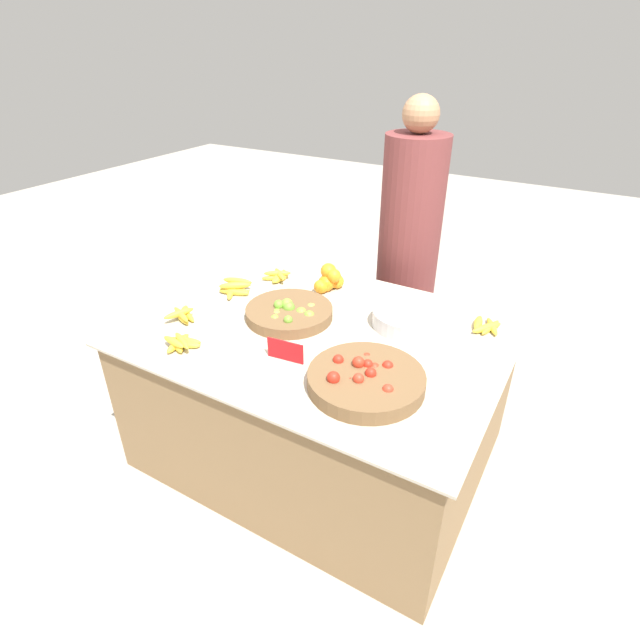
% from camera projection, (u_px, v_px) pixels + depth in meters
% --- Properties ---
extents(ground_plane, '(12.00, 12.00, 0.00)m').
position_uv_depth(ground_plane, '(320.00, 448.00, 2.56)').
color(ground_plane, '#ADA599').
extents(market_table, '(1.60, 1.20, 0.71)m').
position_uv_depth(market_table, '(320.00, 393.00, 2.38)').
color(market_table, olive).
rests_on(market_table, ground_plane).
extents(lime_bowl, '(0.40, 0.40, 0.09)m').
position_uv_depth(lime_bowl, '(289.00, 312.00, 2.29)').
color(lime_bowl, brown).
rests_on(lime_bowl, market_table).
extents(tomato_basket, '(0.44, 0.44, 0.10)m').
position_uv_depth(tomato_basket, '(366.00, 380.00, 1.83)').
color(tomato_basket, brown).
rests_on(tomato_basket, market_table).
extents(orange_pile, '(0.12, 0.16, 0.14)m').
position_uv_depth(orange_pile, '(328.00, 281.00, 2.52)').
color(orange_pile, orange).
rests_on(orange_pile, market_table).
extents(metal_bowl, '(0.31, 0.31, 0.07)m').
position_uv_depth(metal_bowl, '(407.00, 318.00, 2.22)').
color(metal_bowl, silver).
rests_on(metal_bowl, market_table).
extents(price_sign, '(0.16, 0.02, 0.09)m').
position_uv_depth(price_sign, '(285.00, 350.00, 1.98)').
color(price_sign, red).
rests_on(price_sign, market_table).
extents(banana_bunch_front_left, '(0.16, 0.18, 0.05)m').
position_uv_depth(banana_bunch_front_left, '(182.00, 315.00, 2.28)').
color(banana_bunch_front_left, gold).
rests_on(banana_bunch_front_left, market_table).
extents(banana_bunch_middle_right, '(0.19, 0.18, 0.06)m').
position_uv_depth(banana_bunch_middle_right, '(235.00, 288.00, 2.51)').
color(banana_bunch_middle_right, gold).
rests_on(banana_bunch_middle_right, market_table).
extents(banana_bunch_front_center, '(0.16, 0.17, 0.05)m').
position_uv_depth(banana_bunch_front_center, '(280.00, 276.00, 2.64)').
color(banana_bunch_front_center, gold).
rests_on(banana_bunch_front_center, market_table).
extents(banana_bunch_back_center, '(0.16, 0.15, 0.05)m').
position_uv_depth(banana_bunch_back_center, '(181.00, 343.00, 2.07)').
color(banana_bunch_back_center, gold).
rests_on(banana_bunch_back_center, market_table).
extents(banana_bunch_middle_left, '(0.13, 0.18, 0.04)m').
position_uv_depth(banana_bunch_middle_left, '(486.00, 326.00, 2.20)').
color(banana_bunch_middle_left, gold).
rests_on(banana_bunch_middle_left, market_table).
extents(vendor_person, '(0.35, 0.35, 1.59)m').
position_uv_depth(vendor_person, '(408.00, 256.00, 2.89)').
color(vendor_person, brown).
rests_on(vendor_person, ground_plane).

